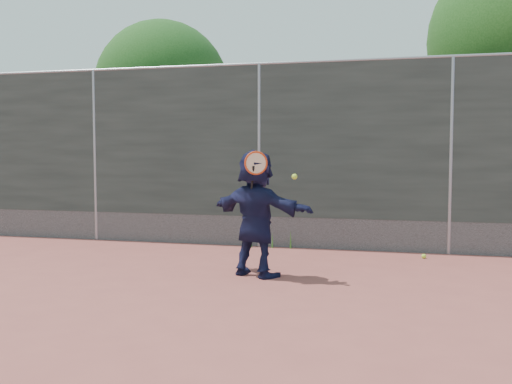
# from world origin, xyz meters

# --- Properties ---
(ground) EXTENTS (80.00, 80.00, 0.00)m
(ground) POSITION_xyz_m (0.00, 0.00, 0.00)
(ground) COLOR #9E4C42
(ground) RESTS_ON ground
(player) EXTENTS (1.55, 1.01, 1.60)m
(player) POSITION_xyz_m (0.50, 1.28, 0.80)
(player) COLOR #15193B
(player) RESTS_ON ground
(ball_ground) EXTENTS (0.07, 0.07, 0.07)m
(ball_ground) POSITION_xyz_m (2.62, 3.01, 0.03)
(ball_ground) COLOR #BBE833
(ball_ground) RESTS_ON ground
(fence) EXTENTS (20.00, 0.06, 3.03)m
(fence) POSITION_xyz_m (-0.00, 3.50, 1.58)
(fence) COLOR #38423D
(fence) RESTS_ON ground
(swing_action) EXTENTS (0.64, 0.17, 0.51)m
(swing_action) POSITION_xyz_m (0.60, 1.08, 1.40)
(swing_action) COLOR red
(swing_action) RESTS_ON ground
(tree_left) EXTENTS (3.15, 3.00, 4.53)m
(tree_left) POSITION_xyz_m (-2.85, 6.55, 2.94)
(tree_left) COLOR #382314
(tree_left) RESTS_ON ground
(weed_clump) EXTENTS (0.68, 0.07, 0.30)m
(weed_clump) POSITION_xyz_m (0.29, 3.38, 0.13)
(weed_clump) COLOR #387226
(weed_clump) RESTS_ON ground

